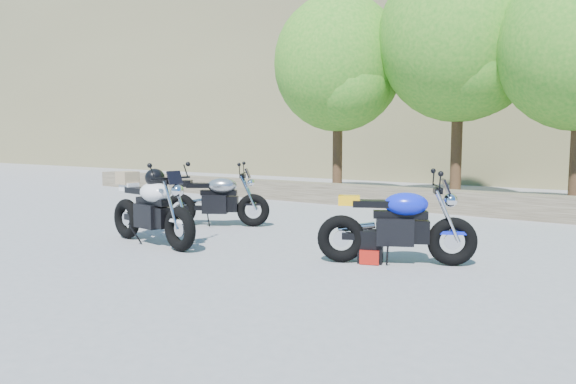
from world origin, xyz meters
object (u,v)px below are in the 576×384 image
(white_bike, at_px, (151,207))
(backpack, at_px, (370,247))
(blue_bike, at_px, (397,226))
(silver_bike, at_px, (217,200))

(white_bike, distance_m, backpack, 3.38)
(white_bike, bearing_deg, blue_bike, 22.89)
(blue_bike, relative_size, backpack, 4.35)
(blue_bike, bearing_deg, silver_bike, 140.17)
(silver_bike, height_order, blue_bike, blue_bike)
(silver_bike, xyz_separation_m, white_bike, (0.37, -1.83, 0.09))
(silver_bike, relative_size, white_bike, 0.83)
(white_bike, xyz_separation_m, blue_bike, (3.55, 1.00, -0.08))
(backpack, bearing_deg, white_bike, 174.20)
(silver_bike, relative_size, blue_bike, 0.94)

